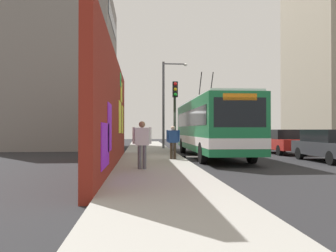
% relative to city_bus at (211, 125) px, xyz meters
% --- Properties ---
extents(ground_plane, '(80.00, 80.00, 0.00)m').
position_rel_city_bus_xyz_m(ground_plane, '(-1.24, 1.80, -1.82)').
color(ground_plane, '#232326').
extents(sidewalk_slab, '(48.00, 3.20, 0.15)m').
position_rel_city_bus_xyz_m(sidewalk_slab, '(-1.24, 3.40, -1.74)').
color(sidewalk_slab, '#9E9B93').
rests_on(sidewalk_slab, ground_plane).
extents(graffiti_wall, '(14.25, 0.32, 4.57)m').
position_rel_city_bus_xyz_m(graffiti_wall, '(-5.11, 5.15, 0.46)').
color(graffiti_wall, maroon).
rests_on(graffiti_wall, ground_plane).
extents(building_far_left, '(10.00, 9.25, 12.83)m').
position_rel_city_bus_xyz_m(building_far_left, '(10.60, 11.00, 4.60)').
color(building_far_left, gray).
rests_on(building_far_left, ground_plane).
extents(city_bus, '(11.54, 2.60, 5.05)m').
position_rel_city_bus_xyz_m(city_bus, '(0.00, 0.00, 0.00)').
color(city_bus, '#19723F').
rests_on(city_bus, ground_plane).
extents(parked_car_dark_gray, '(4.64, 1.87, 1.58)m').
position_rel_city_bus_xyz_m(parked_car_dark_gray, '(-3.26, -5.20, -0.98)').
color(parked_car_dark_gray, '#38383D').
rests_on(parked_car_dark_gray, ground_plane).
extents(parked_car_red, '(4.83, 1.81, 1.58)m').
position_rel_city_bus_xyz_m(parked_car_red, '(2.57, -5.20, -0.98)').
color(parked_car_red, '#B21E19').
rests_on(parked_car_red, ground_plane).
extents(parked_car_navy, '(4.37, 1.93, 1.58)m').
position_rel_city_bus_xyz_m(parked_car_navy, '(8.90, -5.20, -0.98)').
color(parked_car_navy, navy).
rests_on(parked_car_navy, ground_plane).
extents(pedestrian_at_curb, '(0.22, 0.65, 1.60)m').
position_rel_city_bus_xyz_m(pedestrian_at_curb, '(-2.77, 2.44, -0.73)').
color(pedestrian_at_curb, '#3F3326').
rests_on(pedestrian_at_curb, sidewalk_slab).
extents(pedestrian_near_wall, '(0.23, 0.69, 1.73)m').
position_rel_city_bus_xyz_m(pedestrian_near_wall, '(-6.87, 3.96, -0.65)').
color(pedestrian_near_wall, '#595960').
rests_on(pedestrian_near_wall, sidewalk_slab).
extents(traffic_light, '(0.49, 0.28, 4.04)m').
position_rel_city_bus_xyz_m(traffic_light, '(-0.81, 2.15, 1.06)').
color(traffic_light, '#2D382D').
rests_on(traffic_light, sidewalk_slab).
extents(street_lamp, '(0.44, 1.94, 6.62)m').
position_rel_city_bus_xyz_m(street_lamp, '(6.97, 2.03, 2.15)').
color(street_lamp, '#4C4C51').
rests_on(street_lamp, sidewalk_slab).
extents(curbside_puddle, '(1.73, 1.73, 0.00)m').
position_rel_city_bus_xyz_m(curbside_puddle, '(0.23, 1.20, -1.82)').
color(curbside_puddle, black).
rests_on(curbside_puddle, ground_plane).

